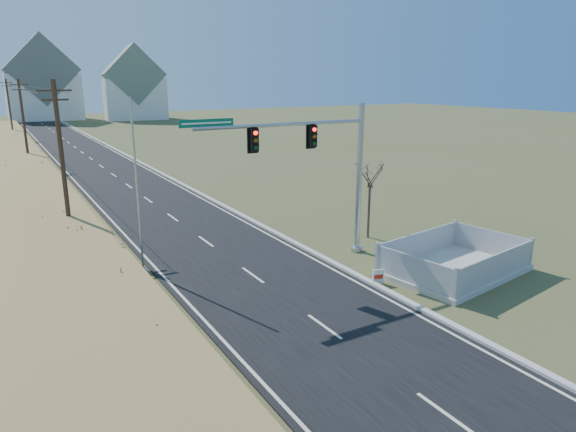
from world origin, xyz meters
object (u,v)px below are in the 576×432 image
object	(u,v)px
traffic_signal_mast	(329,167)
fence_enclosure	(454,267)
open_sign	(378,277)
bare_tree	(370,173)
flagpole	(139,206)

from	to	relation	value
traffic_signal_mast	fence_enclosure	size ratio (longest dim) A/B	1.36
traffic_signal_mast	fence_enclosure	distance (m)	7.74
traffic_signal_mast	fence_enclosure	xyz separation A→B (m)	(3.99, -4.90, -4.48)
traffic_signal_mast	open_sign	xyz separation A→B (m)	(-0.09, -4.18, -4.41)
traffic_signal_mast	bare_tree	bearing A→B (deg)	22.29
fence_enclosure	bare_tree	size ratio (longest dim) A/B	1.53
open_sign	bare_tree	world-z (taller)	bare_tree
fence_enclosure	flagpole	world-z (taller)	flagpole
traffic_signal_mast	open_sign	size ratio (longest dim) A/B	14.68
fence_enclosure	flagpole	size ratio (longest dim) A/B	0.88
traffic_signal_mast	fence_enclosure	bearing A→B (deg)	-50.89
traffic_signal_mast	open_sign	distance (m)	6.08
traffic_signal_mast	flagpole	distance (m)	9.41
traffic_signal_mast	bare_tree	world-z (taller)	traffic_signal_mast
open_sign	bare_tree	xyz separation A→B (m)	(4.10, 5.83, 3.46)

